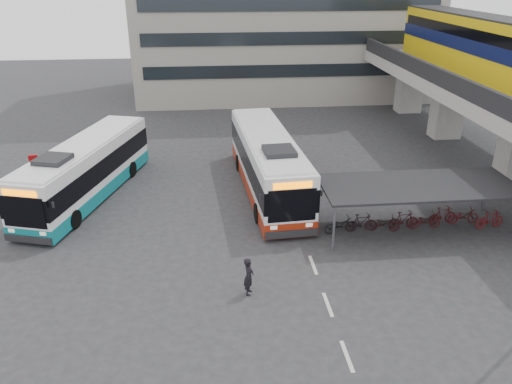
{
  "coord_description": "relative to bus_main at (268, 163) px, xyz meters",
  "views": [
    {
      "loc": [
        -2.07,
        -19.39,
        12.61
      ],
      "look_at": [
        0.23,
        4.08,
        2.0
      ],
      "focal_mm": 35.0,
      "sensor_mm": 36.0,
      "label": 1
    }
  ],
  "objects": [
    {
      "name": "sign_totem_north",
      "position": [
        -13.93,
        0.78,
        -0.48
      ],
      "size": [
        0.54,
        0.28,
        2.52
      ],
      "rotation": [
        0.0,
        0.0,
        0.24
      ],
      "color": "#9C090C",
      "rests_on": "ground"
    },
    {
      "name": "pedestrian",
      "position": [
        -2.06,
        -10.64,
        -0.92
      ],
      "size": [
        0.52,
        0.69,
        1.71
      ],
      "primitive_type": "imported",
      "rotation": [
        0.0,
        0.0,
        1.38
      ],
      "color": "black",
      "rests_on": "ground"
    },
    {
      "name": "bus_teal",
      "position": [
        -10.81,
        0.16,
        -0.1
      ],
      "size": [
        5.99,
        12.47,
        3.61
      ],
      "rotation": [
        0.0,
        0.0,
        -0.29
      ],
      "color": "white",
      "rests_on": "ground"
    },
    {
      "name": "road_markings",
      "position": [
        1.1,
        -11.74,
        -1.77
      ],
      "size": [
        0.15,
        7.6,
        0.01
      ],
      "color": "beige",
      "rests_on": "ground"
    },
    {
      "name": "viaduct",
      "position": [
        15.6,
        4.9,
        4.45
      ],
      "size": [
        8.0,
        32.0,
        9.68
      ],
      "color": "gray",
      "rests_on": "ground"
    },
    {
      "name": "bike_shelter",
      "position": [
        7.07,
        -5.74,
        -0.48
      ],
      "size": [
        10.0,
        4.0,
        2.54
      ],
      "color": "#595B60",
      "rests_on": "ground"
    },
    {
      "name": "bus_main",
      "position": [
        0.0,
        0.0,
        0.0
      ],
      "size": [
        3.67,
        13.11,
        3.83
      ],
      "rotation": [
        0.0,
        0.0,
        0.07
      ],
      "color": "white",
      "rests_on": "ground"
    },
    {
      "name": "ground",
      "position": [
        -1.4,
        -8.74,
        -1.78
      ],
      "size": [
        120.0,
        120.0,
        0.0
      ],
      "primitive_type": "plane",
      "color": "#28282B",
      "rests_on": "ground"
    }
  ]
}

